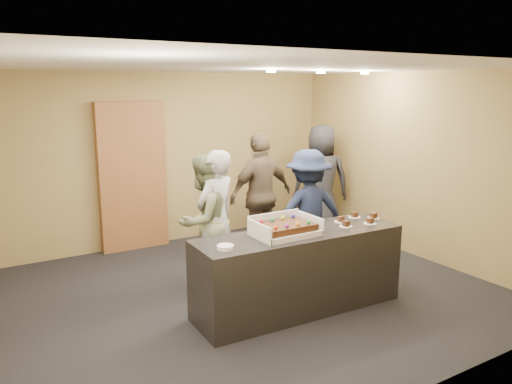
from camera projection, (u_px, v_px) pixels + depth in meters
room at (236, 186)px, 5.77m from camera, size 6.04×6.00×2.70m
serving_counter at (299, 271)px, 5.59m from camera, size 2.42×0.79×0.90m
storage_cabinet at (133, 177)px, 7.59m from camera, size 1.03×0.15×2.27m
cake_box at (284, 230)px, 5.42m from camera, size 0.69×0.48×0.20m
sheet_cake at (286, 226)px, 5.38m from camera, size 0.59×0.41×0.11m
plate_stack at (225, 247)px, 4.93m from camera, size 0.17×0.17×0.04m
slice_a at (346, 225)px, 5.72m from camera, size 0.15×0.15×0.07m
slice_b at (341, 220)px, 5.92m from camera, size 0.15×0.15×0.07m
slice_c at (370, 222)px, 5.85m from camera, size 0.15×0.15×0.07m
slice_d at (354, 216)px, 6.13m from camera, size 0.15×0.15×0.07m
slice_e at (374, 217)px, 6.08m from camera, size 0.15×0.15×0.07m
person_server_grey at (216, 219)px, 6.21m from camera, size 0.74×0.63×1.73m
person_sage_man at (204, 221)px, 6.25m from camera, size 0.99×0.90×1.67m
person_navy_man at (308, 212)px, 6.64m from camera, size 1.19×0.83×1.68m
person_brown_extra at (261, 195)px, 7.34m from camera, size 1.11×0.54×1.83m
person_dark_suit at (321, 181)px, 8.29m from camera, size 1.10×0.98×1.88m
ceiling_spotlights at (321, 72)px, 6.73m from camera, size 1.72×0.12×0.03m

